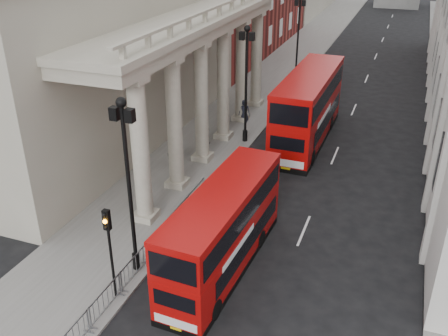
% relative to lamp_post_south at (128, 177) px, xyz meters
% --- Properties ---
extents(ground, '(260.00, 260.00, 0.00)m').
position_rel_lamp_post_south_xyz_m(ground, '(0.60, -4.00, -4.91)').
color(ground, black).
rests_on(ground, ground).
extents(sidewalk_west, '(6.00, 140.00, 0.12)m').
position_rel_lamp_post_south_xyz_m(sidewalk_west, '(-2.40, 26.00, -4.85)').
color(sidewalk_west, slate).
rests_on(sidewalk_west, ground).
extents(sidewalk_east, '(3.00, 140.00, 0.12)m').
position_rel_lamp_post_south_xyz_m(sidewalk_east, '(14.10, 26.00, -4.85)').
color(sidewalk_east, slate).
rests_on(sidewalk_east, ground).
extents(kerb, '(0.20, 140.00, 0.14)m').
position_rel_lamp_post_south_xyz_m(kerb, '(0.55, 26.00, -4.84)').
color(kerb, slate).
rests_on(kerb, ground).
extents(portico_building, '(9.00, 28.00, 12.00)m').
position_rel_lamp_post_south_xyz_m(portico_building, '(-9.90, 14.00, 1.09)').
color(portico_building, '#9E9985').
rests_on(portico_building, ground).
extents(lamp_post_south, '(1.05, 0.44, 8.32)m').
position_rel_lamp_post_south_xyz_m(lamp_post_south, '(0.00, 0.00, 0.00)').
color(lamp_post_south, black).
rests_on(lamp_post_south, sidewalk_west).
extents(lamp_post_mid, '(1.05, 0.44, 8.32)m').
position_rel_lamp_post_south_xyz_m(lamp_post_mid, '(0.00, 16.00, 0.00)').
color(lamp_post_mid, black).
rests_on(lamp_post_mid, sidewalk_west).
extents(lamp_post_north, '(1.05, 0.44, 8.32)m').
position_rel_lamp_post_south_xyz_m(lamp_post_north, '(0.00, 32.00, 0.00)').
color(lamp_post_north, black).
rests_on(lamp_post_north, sidewalk_west).
extents(traffic_light, '(0.28, 0.33, 4.30)m').
position_rel_lamp_post_south_xyz_m(traffic_light, '(0.10, -2.02, -1.80)').
color(traffic_light, black).
rests_on(traffic_light, sidewalk_west).
extents(crowd_barriers, '(0.50, 18.75, 1.10)m').
position_rel_lamp_post_south_xyz_m(crowd_barriers, '(0.25, -1.77, -4.24)').
color(crowd_barriers, gray).
rests_on(crowd_barriers, sidewalk_west).
extents(bus_near, '(2.74, 9.56, 4.08)m').
position_rel_lamp_post_south_xyz_m(bus_near, '(3.68, 1.67, -2.78)').
color(bus_near, '#A60807').
rests_on(bus_near, ground).
extents(bus_far, '(2.98, 11.76, 5.06)m').
position_rel_lamp_post_south_xyz_m(bus_far, '(4.11, 17.96, -2.27)').
color(bus_far, '#AE0908').
rests_on(bus_far, ground).
extents(pedestrian_a, '(0.66, 0.48, 1.71)m').
position_rel_lamp_post_south_xyz_m(pedestrian_a, '(-3.10, 10.21, -3.94)').
color(pedestrian_a, black).
rests_on(pedestrian_a, sidewalk_west).
extents(pedestrian_b, '(0.94, 0.73, 1.93)m').
position_rel_lamp_post_south_xyz_m(pedestrian_b, '(-2.63, 14.54, -3.83)').
color(pedestrian_b, black).
rests_on(pedestrian_b, sidewalk_west).
extents(pedestrian_c, '(1.00, 0.76, 1.82)m').
position_rel_lamp_post_south_xyz_m(pedestrian_c, '(-1.28, 19.69, -3.88)').
color(pedestrian_c, black).
rests_on(pedestrian_c, sidewalk_west).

